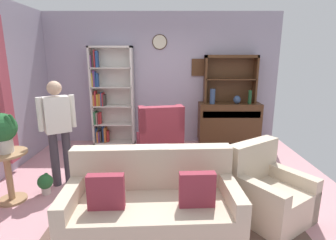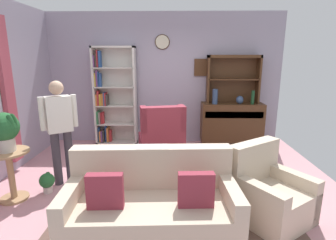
# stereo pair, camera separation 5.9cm
# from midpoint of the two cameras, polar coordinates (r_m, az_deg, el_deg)

# --- Properties ---
(ground_plane) EXTENTS (5.40, 4.60, 0.02)m
(ground_plane) POSITION_cam_midpoint_polar(r_m,az_deg,el_deg) (4.16, -1.85, -13.62)
(ground_plane) COLOR #C68C93
(wall_back) EXTENTS (5.00, 0.09, 2.80)m
(wall_back) POSITION_cam_midpoint_polar(r_m,az_deg,el_deg) (5.85, -1.17, 8.82)
(wall_back) COLOR #A399AD
(wall_back) RESTS_ON ground_plane
(area_rug) EXTENTS (2.89, 2.07, 0.01)m
(area_rug) POSITION_cam_midpoint_polar(r_m,az_deg,el_deg) (3.89, 1.04, -15.47)
(area_rug) COLOR brown
(area_rug) RESTS_ON ground_plane
(bookshelf) EXTENTS (0.90, 0.30, 2.10)m
(bookshelf) POSITION_cam_midpoint_polar(r_m,az_deg,el_deg) (5.86, -12.49, 4.54)
(bookshelf) COLOR silver
(bookshelf) RESTS_ON ground_plane
(sideboard) EXTENTS (1.30, 0.45, 0.92)m
(sideboard) POSITION_cam_midpoint_polar(r_m,az_deg,el_deg) (5.87, 12.97, -0.39)
(sideboard) COLOR #4C2D19
(sideboard) RESTS_ON ground_plane
(sideboard_hutch) EXTENTS (1.10, 0.26, 1.00)m
(sideboard_hutch) POSITION_cam_midpoint_polar(r_m,az_deg,el_deg) (5.82, 13.29, 9.96)
(sideboard_hutch) COLOR #4C2D19
(sideboard_hutch) RESTS_ON sideboard
(vase_tall) EXTENTS (0.11, 0.11, 0.31)m
(vase_tall) POSITION_cam_midpoint_polar(r_m,az_deg,el_deg) (5.61, 9.55, 5.04)
(vase_tall) COLOR #33476B
(vase_tall) RESTS_ON sideboard
(vase_round) EXTENTS (0.15, 0.15, 0.17)m
(vase_round) POSITION_cam_midpoint_polar(r_m,az_deg,el_deg) (5.74, 14.64, 4.26)
(vase_round) COLOR #33476B
(vase_round) RESTS_ON sideboard
(bottle_wine) EXTENTS (0.07, 0.07, 0.29)m
(bottle_wine) POSITION_cam_midpoint_polar(r_m,az_deg,el_deg) (5.78, 17.23, 4.74)
(bottle_wine) COLOR #194223
(bottle_wine) RESTS_ON sideboard
(couch_floral) EXTENTS (1.84, 0.94, 0.90)m
(couch_floral) POSITION_cam_midpoint_polar(r_m,az_deg,el_deg) (3.00, -3.72, -18.18)
(couch_floral) COLOR beige
(couch_floral) RESTS_ON ground_plane
(armchair_floral) EXTENTS (1.06, 1.07, 0.88)m
(armchair_floral) POSITION_cam_midpoint_polar(r_m,az_deg,el_deg) (3.48, 20.46, -14.76)
(armchair_floral) COLOR beige
(armchair_floral) RESTS_ON ground_plane
(wingback_chair) EXTENTS (0.92, 0.94, 1.05)m
(wingback_chair) POSITION_cam_midpoint_polar(r_m,az_deg,el_deg) (4.91, -1.88, -4.32)
(wingback_chair) COLOR maroon
(wingback_chair) RESTS_ON ground_plane
(plant_stand) EXTENTS (0.52, 0.52, 0.69)m
(plant_stand) POSITION_cam_midpoint_polar(r_m,az_deg,el_deg) (4.12, -31.32, -9.39)
(plant_stand) COLOR #A87F56
(plant_stand) RESTS_ON ground_plane
(potted_plant_large) EXTENTS (0.37, 0.37, 0.51)m
(potted_plant_large) POSITION_cam_midpoint_polar(r_m,az_deg,el_deg) (3.95, -32.35, -1.77)
(potted_plant_large) COLOR beige
(potted_plant_large) RESTS_ON plant_stand
(potted_plant_small) EXTENTS (0.21, 0.21, 0.29)m
(potted_plant_small) POSITION_cam_midpoint_polar(r_m,az_deg,el_deg) (4.19, -25.04, -12.05)
(potted_plant_small) COLOR beige
(potted_plant_small) RESTS_ON ground_plane
(person_reading) EXTENTS (0.48, 0.35, 1.56)m
(person_reading) POSITION_cam_midpoint_polar(r_m,az_deg,el_deg) (4.16, -22.75, -1.18)
(person_reading) COLOR #38333D
(person_reading) RESTS_ON ground_plane
(coffee_table) EXTENTS (0.80, 0.50, 0.42)m
(coffee_table) POSITION_cam_midpoint_polar(r_m,az_deg,el_deg) (3.62, -0.79, -11.59)
(coffee_table) COLOR #4C2D19
(coffee_table) RESTS_ON ground_plane
(book_stack) EXTENTS (0.22, 0.14, 0.10)m
(book_stack) POSITION_cam_midpoint_polar(r_m,az_deg,el_deg) (3.51, 1.18, -10.39)
(book_stack) COLOR #3F3833
(book_stack) RESTS_ON coffee_table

